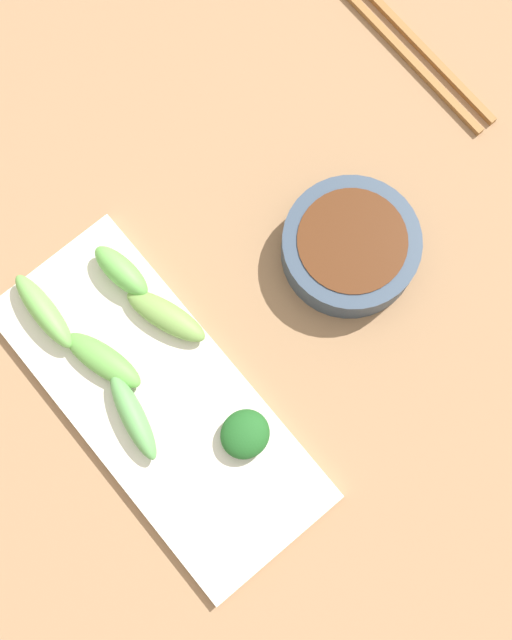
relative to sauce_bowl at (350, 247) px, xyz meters
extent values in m
cube|color=#97724E|center=(0.15, -0.02, -0.03)|extent=(2.10, 2.10, 0.02)
cylinder|color=#324256|center=(0.00, 0.00, 0.00)|extent=(0.14, 0.14, 0.04)
cylinder|color=#4E2711|center=(0.00, 0.00, 0.00)|extent=(0.11, 0.11, 0.03)
cube|color=silver|center=(0.25, 0.00, -0.02)|extent=(0.16, 0.37, 0.01)
ellipsoid|color=#67B850|center=(0.20, -0.13, 0.00)|extent=(0.04, 0.07, 0.03)
ellipsoid|color=#61A647|center=(0.26, -0.07, 0.00)|extent=(0.05, 0.09, 0.02)
ellipsoid|color=#70BA54|center=(0.28, -0.14, 0.00)|extent=(0.03, 0.09, 0.03)
ellipsoid|color=#1F5C22|center=(0.20, 0.08, 0.00)|extent=(0.06, 0.06, 0.03)
ellipsoid|color=#75A14B|center=(0.19, -0.06, 0.00)|extent=(0.06, 0.10, 0.02)
ellipsoid|color=#5FA757|center=(0.28, 0.00, 0.00)|extent=(0.04, 0.10, 0.03)
cube|color=olive|center=(-0.22, -0.12, -0.02)|extent=(0.01, 0.23, 0.01)
cube|color=olive|center=(-0.20, -0.12, -0.02)|extent=(0.01, 0.23, 0.01)
camera|label=1|loc=(0.24, 0.14, 0.83)|focal=47.91mm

